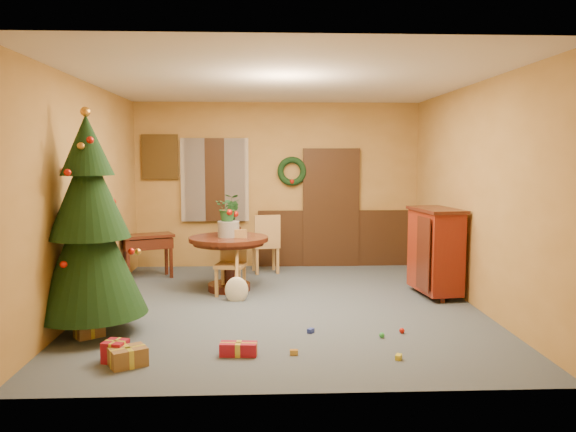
{
  "coord_description": "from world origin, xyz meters",
  "views": [
    {
      "loc": [
        -0.25,
        -7.19,
        1.95
      ],
      "look_at": [
        0.08,
        0.4,
        1.15
      ],
      "focal_mm": 35.0,
      "sensor_mm": 36.0,
      "label": 1
    }
  ],
  "objects": [
    {
      "name": "gift_d",
      "position": [
        -0.51,
        -1.82,
        0.06
      ],
      "size": [
        0.37,
        0.18,
        0.13
      ],
      "color": "maroon",
      "rests_on": "floor"
    },
    {
      "name": "toy_d",
      "position": [
        1.28,
        -1.21,
        0.03
      ],
      "size": [
        0.06,
        0.06,
        0.06
      ],
      "primitive_type": "sphere",
      "color": "#B4170C",
      "rests_on": "floor"
    },
    {
      "name": "chair_far",
      "position": [
        -0.21,
        2.11,
        0.53
      ],
      "size": [
        0.5,
        0.5,
        0.99
      ],
      "color": "#A17640",
      "rests_on": "floor"
    },
    {
      "name": "urn",
      "position": [
        -0.76,
        0.91,
        0.91
      ],
      "size": [
        0.31,
        0.31,
        0.23
      ],
      "primitive_type": "cylinder",
      "color": "slate",
      "rests_on": "dining_table"
    },
    {
      "name": "writing_desk",
      "position": [
        -2.12,
        1.79,
        0.54
      ],
      "size": [
        0.9,
        0.7,
        0.72
      ],
      "color": "black",
      "rests_on": "floor"
    },
    {
      "name": "toy_b",
      "position": [
        1.02,
        -1.35,
        0.03
      ],
      "size": [
        0.06,
        0.06,
        0.06
      ],
      "primitive_type": "sphere",
      "color": "green",
      "rests_on": "floor"
    },
    {
      "name": "gift_c",
      "position": [
        -2.15,
        -1.18,
        0.08
      ],
      "size": [
        0.35,
        0.33,
        0.16
      ],
      "color": "brown",
      "rests_on": "floor"
    },
    {
      "name": "toy_e",
      "position": [
        0.04,
        -1.83,
        0.03
      ],
      "size": [
        0.08,
        0.05,
        0.05
      ],
      "primitive_type": "cube",
      "rotation": [
        0.0,
        0.0,
        -0.04
      ],
      "color": "gold",
      "rests_on": "floor"
    },
    {
      "name": "gift_a",
      "position": [
        -1.53,
        -2.05,
        0.09
      ],
      "size": [
        0.4,
        0.37,
        0.18
      ],
      "color": "brown",
      "rests_on": "floor"
    },
    {
      "name": "room_envelope",
      "position": [
        0.21,
        2.7,
        1.12
      ],
      "size": [
        5.5,
        5.5,
        5.5
      ],
      "color": "#3C4858",
      "rests_on": "ground"
    },
    {
      "name": "christmas_tree",
      "position": [
        -2.15,
        -1.04,
        1.18
      ],
      "size": [
        1.2,
        1.2,
        2.48
      ],
      "color": "#382111",
      "rests_on": "floor"
    },
    {
      "name": "gift_b",
      "position": [
        -1.67,
        -1.94,
        0.1
      ],
      "size": [
        0.24,
        0.24,
        0.21
      ],
      "color": "maroon",
      "rests_on": "floor"
    },
    {
      "name": "sideboard",
      "position": [
        2.15,
        0.46,
        0.66
      ],
      "size": [
        0.63,
        1.02,
        1.24
      ],
      "color": "#550F09",
      "rests_on": "floor"
    },
    {
      "name": "stand_plant",
      "position": [
        -0.77,
        1.84,
        1.04
      ],
      "size": [
        0.28,
        0.25,
        0.44
      ],
      "primitive_type": "imported",
      "rotation": [
        0.0,
        0.0,
        -0.27
      ],
      "color": "#19471E",
      "rests_on": "plant_stand"
    },
    {
      "name": "chair_near",
      "position": [
        -0.71,
        0.71,
        0.49
      ],
      "size": [
        0.47,
        0.47,
        0.91
      ],
      "color": "#A17640",
      "rests_on": "floor"
    },
    {
      "name": "centerpiece_plant",
      "position": [
        -0.76,
        0.91,
        1.22
      ],
      "size": [
        0.36,
        0.31,
        0.4
      ],
      "primitive_type": "imported",
      "color": "#1E4C23",
      "rests_on": "urn"
    },
    {
      "name": "dining_table",
      "position": [
        -0.76,
        0.91,
        0.55
      ],
      "size": [
        1.15,
        1.15,
        0.79
      ],
      "color": "black",
      "rests_on": "floor"
    },
    {
      "name": "plant_stand",
      "position": [
        -0.77,
        1.84,
        0.51
      ],
      "size": [
        0.32,
        0.32,
        0.82
      ],
      "color": "black",
      "rests_on": "floor"
    },
    {
      "name": "toy_c",
      "position": [
        1.04,
        -2.01,
        0.03
      ],
      "size": [
        0.08,
        0.09,
        0.05
      ],
      "primitive_type": "cube",
      "rotation": [
        0.0,
        0.0,
        1.08
      ],
      "color": "gold",
      "rests_on": "floor"
    },
    {
      "name": "toy_a",
      "position": [
        0.27,
        -1.15,
        0.03
      ],
      "size": [
        0.09,
        0.09,
        0.05
      ],
      "primitive_type": "cube",
      "rotation": [
        0.0,
        0.0,
        0.9
      ],
      "color": "#233597",
      "rests_on": "floor"
    },
    {
      "name": "guitar",
      "position": [
        -0.62,
        0.28,
        0.37
      ],
      "size": [
        0.38,
        0.52,
        0.73
      ],
      "primitive_type": null,
      "rotation": [
        -0.49,
        0.0,
        -0.14
      ],
      "color": "beige",
      "rests_on": "floor"
    }
  ]
}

